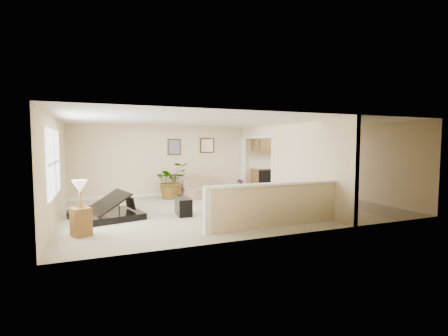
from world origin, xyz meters
name	(u,v)px	position (x,y,z in m)	size (l,w,h in m)	color
floor	(230,208)	(0.00, 0.00, 0.00)	(9.00, 9.00, 0.00)	beige
back_wall	(199,160)	(0.00, 3.00, 1.25)	(9.00, 0.04, 2.50)	beige
front_wall	(288,174)	(0.00, -3.00, 1.25)	(9.00, 0.04, 2.50)	beige
left_wall	(55,170)	(-4.50, 0.00, 1.25)	(0.04, 6.00, 2.50)	beige
right_wall	(352,162)	(4.50, 0.00, 1.25)	(0.04, 6.00, 2.50)	beige
ceiling	(231,121)	(0.00, 0.00, 2.50)	(9.00, 6.00, 0.04)	silver
kitchen_vinyl	(319,201)	(3.15, 0.00, 0.00)	(2.70, 6.00, 0.01)	#9C8B69
interior_partition	(280,164)	(1.80, 0.25, 1.22)	(0.18, 5.99, 2.50)	beige
pony_half_wall	(273,204)	(0.08, -2.30, 0.52)	(3.42, 0.22, 1.00)	beige
left_window	(53,162)	(-4.49, -0.50, 1.45)	(0.05, 2.15, 1.45)	white
wall_art_left	(174,147)	(-0.95, 2.97, 1.75)	(0.48, 0.04, 0.58)	#362513
wall_mirror	(207,146)	(0.30, 2.97, 1.80)	(0.55, 0.04, 0.55)	#362513
kitchen_cabinets	(277,169)	(3.19, 2.73, 0.87)	(2.36, 0.65, 2.33)	brown
piano	(105,194)	(-3.42, 0.05, 0.62)	(2.07, 2.09, 1.47)	black
piano_bench	(183,207)	(-1.51, -0.40, 0.22)	(0.34, 0.67, 0.45)	black
loveseat	(205,188)	(-0.05, 2.22, 0.32)	(1.67, 1.20, 0.83)	tan
accent_table	(175,183)	(-1.01, 2.65, 0.50)	(0.53, 0.53, 0.77)	black
palm_plant	(171,181)	(-1.23, 2.32, 0.60)	(1.39, 1.31, 1.23)	black
small_plant	(240,187)	(1.45, 2.48, 0.22)	(0.31, 0.31, 0.53)	black
lamp_stand	(81,212)	(-3.92, -1.50, 0.48)	(0.44, 0.44, 1.14)	brown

